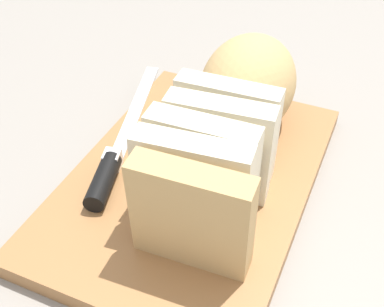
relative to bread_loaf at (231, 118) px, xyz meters
The scene contains 6 objects.
ground_plane 0.09m from the bread_loaf, 27.48° to the right, with size 3.00×3.00×0.00m, color gray.
cutting_board 0.08m from the bread_loaf, 27.48° to the right, with size 0.36×0.24×0.02m, color #9E6B3D.
bread_loaf is the anchor object (origin of this frame).
bread_knife 0.14m from the bread_loaf, 55.56° to the right, with size 0.27×0.10×0.02m.
crumb_near_knife 0.06m from the bread_loaf, 10.97° to the left, with size 0.00×0.00×0.00m, color tan.
crumb_near_loaf 0.07m from the bread_loaf, 55.34° to the right, with size 0.01×0.01×0.01m, color tan.
Camera 1 is at (0.36, 0.18, 0.39)m, focal length 47.28 mm.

